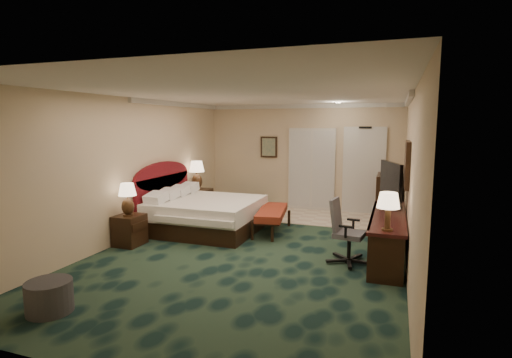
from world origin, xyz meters
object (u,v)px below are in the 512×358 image
(lamp_near, at_px, (128,200))
(ottoman, at_px, (49,297))
(lamp_far, at_px, (197,175))
(tv, at_px, (391,184))
(desk_chair, at_px, (349,232))
(bed, at_px, (207,215))
(desk, at_px, (388,236))
(minibar, at_px, (389,197))
(nightstand_near, at_px, (130,230))
(bed_bench, at_px, (272,221))
(nightstand_far, at_px, (200,202))

(lamp_near, bearing_deg, ottoman, -73.34)
(lamp_far, relative_size, tv, 0.67)
(ottoman, distance_m, desk_chair, 4.27)
(tv, height_order, desk_chair, tv)
(lamp_far, xyz_separation_m, desk_chair, (3.91, -2.32, -0.45))
(bed, distance_m, tv, 3.67)
(desk, height_order, tv, tv)
(tv, xyz_separation_m, minibar, (-0.04, 2.10, -0.60))
(desk, xyz_separation_m, desk_chair, (-0.57, -0.49, 0.15))
(desk, bearing_deg, desk_chair, -139.38)
(nightstand_near, xyz_separation_m, lamp_far, (-0.02, 2.68, 0.69))
(nightstand_near, xyz_separation_m, desk_chair, (3.90, 0.36, 0.23))
(minibar, bearing_deg, desk_chair, -99.24)
(lamp_far, bearing_deg, tv, -14.25)
(bed_bench, distance_m, minibar, 2.98)
(nightstand_near, distance_m, lamp_near, 0.58)
(lamp_far, relative_size, desk_chair, 0.68)
(bed, xyz_separation_m, nightstand_near, (-0.89, -1.38, -0.05))
(nightstand_near, distance_m, lamp_far, 2.76)
(ottoman, xyz_separation_m, tv, (3.70, 4.07, 0.94))
(nightstand_far, distance_m, lamp_far, 0.66)
(nightstand_far, relative_size, tv, 0.60)
(ottoman, bearing_deg, nightstand_near, 106.85)
(desk, bearing_deg, nightstand_far, 157.16)
(bed, xyz_separation_m, lamp_near, (-0.87, -1.42, 0.53))
(nightstand_far, height_order, minibar, minibar)
(tv, bearing_deg, bed_bench, 157.57)
(nightstand_near, xyz_separation_m, ottoman, (0.77, -2.53, -0.09))
(desk, bearing_deg, lamp_near, -168.63)
(lamp_far, relative_size, minibar, 0.66)
(nightstand_far, bearing_deg, lamp_far, -135.31)
(bed, relative_size, desk, 0.82)
(ottoman, bearing_deg, bed, 88.20)
(ottoman, bearing_deg, bed_bench, 71.12)
(nightstand_far, relative_size, minibar, 0.59)
(lamp_far, distance_m, minibar, 4.57)
(nightstand_far, height_order, desk_chair, desk_chair)
(bed_bench, height_order, tv, tv)
(nightstand_near, relative_size, ottoman, 1.06)
(lamp_far, distance_m, bed_bench, 2.54)
(ottoman, bearing_deg, nightstand_far, 98.06)
(bed, distance_m, bed_bench, 1.35)
(desk, relative_size, minibar, 2.39)
(ottoman, height_order, tv, tv)
(lamp_near, bearing_deg, tv, 19.63)
(desk_chair, bearing_deg, minibar, 88.70)
(lamp_near, xyz_separation_m, tv, (4.45, 1.59, 0.27))
(lamp_far, relative_size, desk, 0.28)
(nightstand_far, xyz_separation_m, lamp_near, (0.00, -2.76, 0.55))
(nightstand_near, height_order, nightstand_far, nightstand_far)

